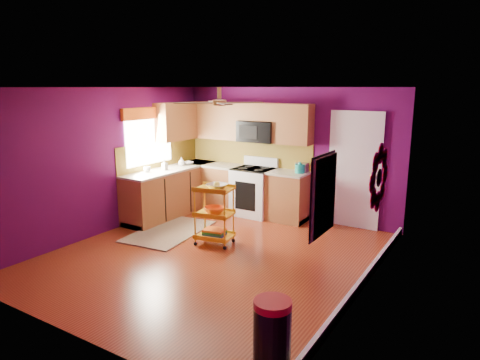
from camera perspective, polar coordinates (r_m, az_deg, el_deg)
The scene contains 18 objects.
ground at distance 6.60m, azimuth -3.55°, elevation -10.01°, with size 5.00×5.00×0.00m, color maroon.
room_envelope at distance 6.15m, azimuth -3.55°, elevation 4.14°, with size 4.54×5.04×2.52m.
lower_cabinets at distance 8.62m, azimuth -3.93°, elevation -1.61°, with size 2.81×2.31×0.94m.
electric_range at distance 8.48m, azimuth 1.84°, elevation -1.48°, with size 0.76×0.66×1.13m.
upper_cabinetry at distance 8.63m, azimuth -2.12°, elevation 7.62°, with size 2.80×2.30×1.26m.
left_window at distance 8.37m, azimuth -12.06°, elevation 6.79°, with size 0.08×1.35×1.08m.
panel_door at distance 7.89m, azimuth 15.01°, elevation 1.09°, with size 0.95×0.11×2.15m.
right_wall_art at distance 4.93m, azimuth 15.45°, elevation -0.58°, with size 0.04×2.74×1.04m.
ceiling_fan at distance 6.27m, azimuth -2.76°, elevation 10.34°, with size 1.01×1.01×0.26m.
shag_rug at distance 7.69m, azimuth -9.41°, elevation -6.77°, with size 1.00×1.63×0.02m, color #321C10.
rolling_cart at distance 6.89m, azimuth -3.39°, elevation -4.31°, with size 0.64×0.52×1.05m.
trash_can at distance 4.09m, azimuth 4.31°, elevation -19.85°, with size 0.42×0.42×0.66m.
teal_kettle at distance 8.00m, azimuth 7.99°, elevation 1.53°, with size 0.18×0.18×0.21m.
toaster at distance 8.08m, azimuth 8.26°, elevation 1.67°, with size 0.22×0.15×0.18m, color beige.
soap_bottle_a at distance 8.32m, azimuth -10.02°, elevation 2.01°, with size 0.09×0.09×0.20m, color #EA3F72.
soap_bottle_b at distance 8.73m, azimuth -7.80°, elevation 2.45°, with size 0.13×0.13×0.17m, color white.
counter_dish at distance 8.85m, azimuth -7.02°, elevation 2.24°, with size 0.23×0.23×0.06m, color white.
counter_cup at distance 8.20m, azimuth -12.29°, elevation 1.40°, with size 0.13×0.13×0.10m, color white.
Camera 1 is at (3.55, -4.97, 2.51)m, focal length 32.00 mm.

